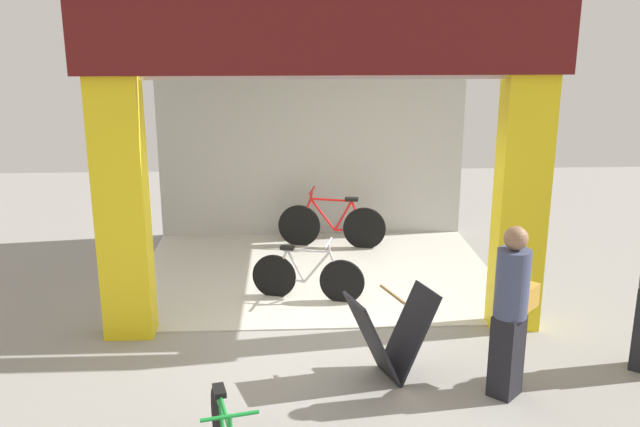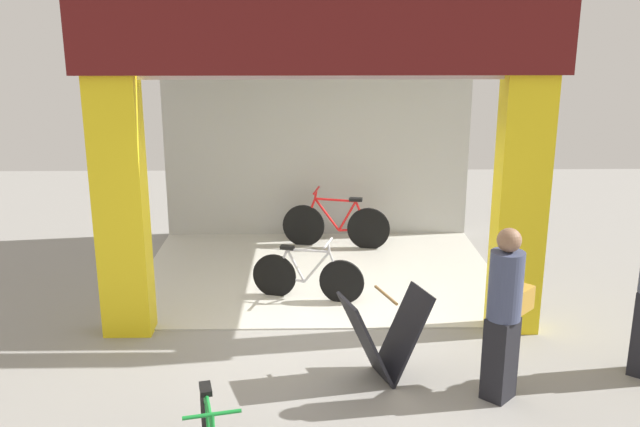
# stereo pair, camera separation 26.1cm
# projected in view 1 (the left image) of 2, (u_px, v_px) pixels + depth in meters

# --- Properties ---
(ground_plane) EXTENTS (17.98, 17.98, 0.00)m
(ground_plane) POSITION_uv_depth(u_px,v_px,m) (324.00, 330.00, 8.06)
(ground_plane) COLOR gray
(ground_plane) RESTS_ON ground
(shop_facade) EXTENTS (5.19, 4.09, 3.81)m
(shop_facade) POSITION_uv_depth(u_px,v_px,m) (317.00, 136.00, 9.22)
(shop_facade) COLOR beige
(shop_facade) RESTS_ON ground
(bicycle_inside_0) EXTENTS (1.69, 0.47, 0.94)m
(bicycle_inside_0) POSITION_uv_depth(u_px,v_px,m) (332.00, 225.00, 10.90)
(bicycle_inside_0) COLOR black
(bicycle_inside_0) RESTS_ON ground
(bicycle_inside_1) EXTENTS (1.43, 0.48, 0.81)m
(bicycle_inside_1) POSITION_uv_depth(u_px,v_px,m) (307.00, 276.00, 8.84)
(bicycle_inside_1) COLOR black
(bicycle_inside_1) RESTS_ON ground
(sandwich_board_sign) EXTENTS (0.97, 0.74, 0.92)m
(sandwich_board_sign) POSITION_uv_depth(u_px,v_px,m) (391.00, 335.00, 6.88)
(sandwich_board_sign) COLOR black
(sandwich_board_sign) RESTS_ON ground
(pedestrian_0) EXTENTS (0.60, 0.60, 1.69)m
(pedestrian_0) POSITION_uv_depth(u_px,v_px,m) (511.00, 310.00, 6.46)
(pedestrian_0) COLOR black
(pedestrian_0) RESTS_ON ground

